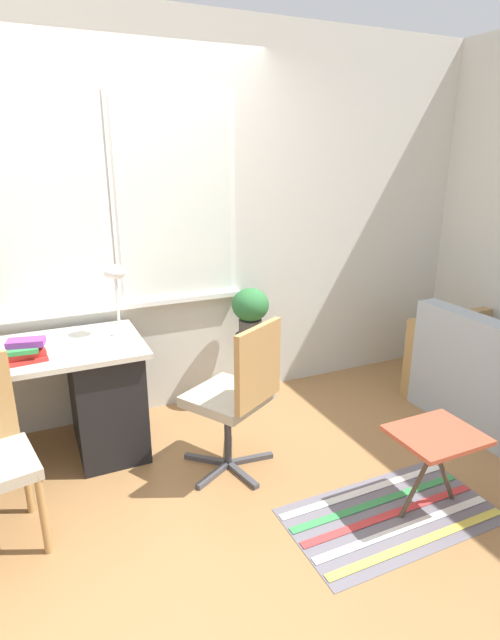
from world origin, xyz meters
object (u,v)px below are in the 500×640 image
potted_plant (250,308)px  folding_stool (436,440)px  desk_lamp (115,279)px  office_chair_swivel (237,394)px  book_stack (25,351)px  plant_stand (250,344)px

potted_plant → folding_stool: 1.58m
desk_lamp → office_chair_swivel: desk_lamp is taller
office_chair_swivel → folding_stool: bearing=106.7°
office_chair_swivel → potted_plant: (0.43, 0.76, 0.25)m
desk_lamp → book_stack: 0.66m
potted_plant → folding_stool: (0.36, -1.50, -0.34)m
plant_stand → potted_plant: size_ratio=1.59×
book_stack → office_chair_swivel: office_chair_swivel is taller
office_chair_swivel → plant_stand: bearing=-149.8°
potted_plant → folding_stool: bearing=-76.5°
book_stack → folding_stool: 2.23m
office_chair_swivel → plant_stand: (0.43, 0.76, -0.02)m
plant_stand → folding_stool: bearing=-76.5°
plant_stand → book_stack: bearing=-167.4°
office_chair_swivel → folding_stool: size_ratio=2.04×
office_chair_swivel → plant_stand: office_chair_swivel is taller
folding_stool → office_chair_swivel: bearing=136.9°
office_chair_swivel → potted_plant: bearing=-149.8°
desk_lamp → office_chair_swivel: (0.52, -0.65, -0.59)m
potted_plant → folding_stool: potted_plant is taller
book_stack → potted_plant: (1.50, 0.34, -0.04)m
office_chair_swivel → folding_stool: 1.09m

